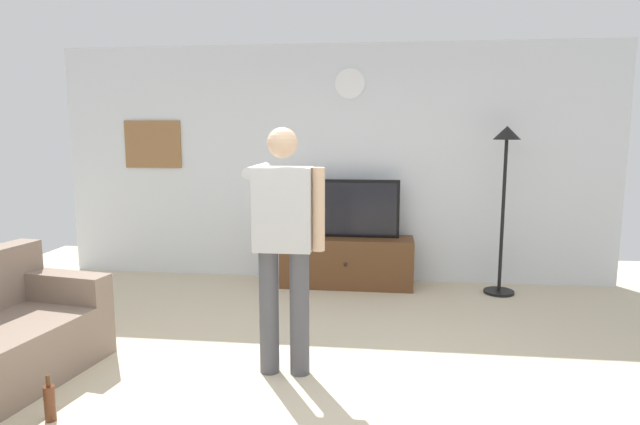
# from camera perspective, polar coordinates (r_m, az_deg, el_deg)

# --- Properties ---
(ground_plane) EXTENTS (8.40, 8.40, 0.00)m
(ground_plane) POSITION_cam_1_polar(r_m,az_deg,el_deg) (3.77, -3.22, -18.84)
(ground_plane) COLOR beige
(back_wall) EXTENTS (6.40, 0.10, 2.70)m
(back_wall) POSITION_cam_1_polar(r_m,az_deg,el_deg) (6.28, 1.37, 5.14)
(back_wall) COLOR silver
(back_wall) RESTS_ON ground_plane
(tv_stand) EXTENTS (1.47, 0.47, 0.56)m
(tv_stand) POSITION_cam_1_polar(r_m,az_deg,el_deg) (6.08, 2.86, -5.22)
(tv_stand) COLOR brown
(tv_stand) RESTS_ON ground_plane
(television) EXTENTS (1.15, 0.07, 0.64)m
(television) POSITION_cam_1_polar(r_m,az_deg,el_deg) (6.01, 2.93, 0.44)
(television) COLOR black
(television) RESTS_ON tv_stand
(wall_clock) EXTENTS (0.33, 0.03, 0.33)m
(wall_clock) POSITION_cam_1_polar(r_m,az_deg,el_deg) (6.21, 3.19, 13.46)
(wall_clock) COLOR white
(framed_picture) EXTENTS (0.69, 0.04, 0.56)m
(framed_picture) POSITION_cam_1_polar(r_m,az_deg,el_deg) (6.77, -17.22, 6.90)
(framed_picture) COLOR olive
(floor_lamp) EXTENTS (0.32, 0.32, 1.78)m
(floor_lamp) POSITION_cam_1_polar(r_m,az_deg,el_deg) (5.96, 18.95, 3.77)
(floor_lamp) COLOR black
(floor_lamp) RESTS_ON ground_plane
(person_standing_nearer_lamp) EXTENTS (0.58, 0.78, 1.76)m
(person_standing_nearer_lamp) POSITION_cam_1_polar(r_m,az_deg,el_deg) (3.80, -3.85, -2.59)
(person_standing_nearer_lamp) COLOR #4C4C51
(person_standing_nearer_lamp) RESTS_ON ground_plane
(beverage_bottle) EXTENTS (0.07, 0.07, 0.29)m
(beverage_bottle) POSITION_cam_1_polar(r_m,az_deg,el_deg) (3.82, -26.66, -17.51)
(beverage_bottle) COLOR #592D19
(beverage_bottle) RESTS_ON ground_plane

